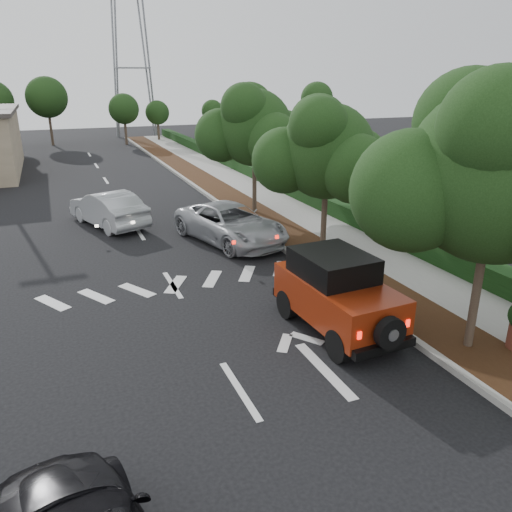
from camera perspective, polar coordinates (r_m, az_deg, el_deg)
ground at (r=10.70m, az=-1.87°, el=-15.08°), size 120.00×120.00×0.00m
curb at (r=22.46m, az=-1.58°, el=4.18°), size 0.20×70.00×0.15m
planting_strip at (r=22.82m, az=0.77°, el=4.40°), size 1.80×70.00×0.12m
sidewalk at (r=23.60m, az=5.04°, el=4.84°), size 2.00×70.00×0.12m
hedge at (r=24.18m, az=8.04°, el=5.92°), size 0.80×70.00×0.80m
transmission_tower at (r=57.29m, az=-13.41°, el=13.14°), size 7.00×4.00×28.00m
street_tree_near at (r=13.10m, az=22.97°, el=-9.77°), size 3.80×3.80×5.92m
street_tree_mid at (r=18.14m, az=7.56°, el=-0.09°), size 3.20×3.20×5.32m
street_tree_far at (r=23.73m, az=-0.17°, el=4.85°), size 3.40×3.40×5.62m
red_jeep at (r=12.74m, az=8.88°, el=-4.03°), size 1.94×4.01×2.01m
silver_suv_ahead at (r=19.49m, az=-2.92°, el=3.72°), size 3.76×5.71×1.46m
silver_sedan_oncoming at (r=22.56m, az=-16.54°, el=5.21°), size 3.07×4.85×1.51m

